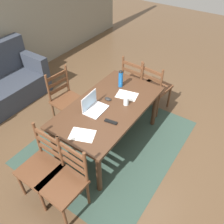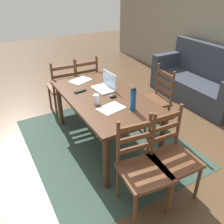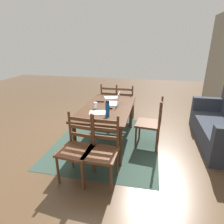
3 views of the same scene
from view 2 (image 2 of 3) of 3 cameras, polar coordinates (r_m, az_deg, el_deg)
name	(u,v)px [view 2 (image 2 of 3)]	position (r m, az deg, el deg)	size (l,w,h in m)	color
ground_plane	(105,142)	(3.49, -1.70, -7.04)	(14.00, 14.00, 0.00)	brown
area_rug	(105,142)	(3.48, -1.70, -7.00)	(2.39, 2.00, 0.01)	#2D4238
dining_table	(104,102)	(3.15, -1.87, 2.44)	(1.66, 0.91, 0.73)	#422819
chair_far_head	(154,100)	(3.64, 9.82, 2.73)	(0.49, 0.49, 0.95)	#56331E
chair_left_near	(63,87)	(4.10, -11.49, 5.73)	(0.46, 0.46, 0.95)	#56331E
chair_right_near	(143,169)	(2.39, 7.24, -13.23)	(0.49, 0.49, 0.95)	#56331E
chair_left_far	(83,83)	(4.22, -6.78, 6.79)	(0.44, 0.44, 0.95)	#56331E
chair_right_far	(171,157)	(2.58, 13.87, -10.26)	(0.45, 0.45, 0.95)	#56331E
couch	(201,81)	(4.85, 20.23, 6.86)	(1.80, 0.80, 1.00)	#2D333D
laptop	(106,85)	(3.28, -1.45, 6.43)	(0.33, 0.24, 0.23)	silver
water_bottle	(133,98)	(2.73, 4.99, 3.26)	(0.07, 0.07, 0.28)	#145199
drinking_glass	(96,99)	(2.88, -3.75, 3.01)	(0.07, 0.07, 0.12)	silver
computer_mouse	(113,96)	(3.06, 0.27, 3.79)	(0.06, 0.10, 0.03)	black
tv_remote	(80,91)	(3.24, -7.50, 4.91)	(0.04, 0.17, 0.02)	black
paper_stack_left	(111,108)	(2.80, -0.22, 0.92)	(0.21, 0.30, 0.00)	white
paper_stack_right	(80,80)	(3.61, -7.50, 7.44)	(0.21, 0.30, 0.00)	white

